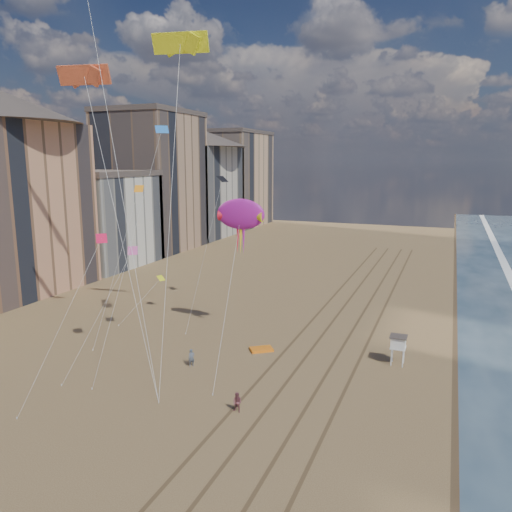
# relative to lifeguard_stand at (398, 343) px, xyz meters

# --- Properties ---
(wet_sand) EXTENTS (260.00, 260.00, 0.00)m
(wet_sand) POSITION_rel_lifeguard_stand_xyz_m (9.33, 13.37, -2.16)
(wet_sand) COLOR #42301E
(wet_sand) RESTS_ON ground
(tracks) EXTENTS (7.68, 120.00, 0.01)m
(tracks) POSITION_rel_lifeguard_stand_xyz_m (-7.12, 3.37, -2.16)
(tracks) COLOR brown
(tracks) RESTS_ON ground
(buildings) EXTENTS (34.72, 131.35, 29.00)m
(buildings) POSITION_rel_lifeguard_stand_xyz_m (-55.41, 38.96, 11.39)
(buildings) COLOR #C6B284
(buildings) RESTS_ON ground
(lifeguard_stand) EXTENTS (1.56, 1.56, 2.81)m
(lifeguard_stand) POSITION_rel_lifeguard_stand_xyz_m (0.00, 0.00, 0.00)
(lifeguard_stand) COLOR white
(lifeguard_stand) RESTS_ON ground
(grounded_kite) EXTENTS (2.63, 2.45, 0.25)m
(grounded_kite) POSITION_rel_lifeguard_stand_xyz_m (-13.11, -1.42, -2.04)
(grounded_kite) COLOR orange
(grounded_kite) RESTS_ON ground
(show_kite) EXTENTS (4.86, 6.92, 17.97)m
(show_kite) POSITION_rel_lifeguard_stand_xyz_m (-16.23, 0.73, 11.24)
(show_kite) COLOR #A81993
(show_kite) RESTS_ON ground
(kite_flyer_a) EXTENTS (0.71, 0.70, 1.65)m
(kite_flyer_a) POSITION_rel_lifeguard_stand_xyz_m (-17.78, -7.40, -1.34)
(kite_flyer_a) COLOR #535C6B
(kite_flyer_a) RESTS_ON ground
(kite_flyer_b) EXTENTS (0.84, 0.70, 1.57)m
(kite_flyer_b) POSITION_rel_lifeguard_stand_xyz_m (-10.37, -13.74, -1.38)
(kite_flyer_b) COLOR brown
(kite_flyer_b) RESTS_ON ground
(parafoils) EXTENTS (14.53, 6.19, 10.86)m
(parafoils) POSITION_rel_lifeguard_stand_xyz_m (-26.54, -4.93, 29.21)
(parafoils) COLOR black
(parafoils) RESTS_ON ground
(small_kites) EXTENTS (9.84, 19.49, 18.06)m
(small_kites) POSITION_rel_lifeguard_stand_xyz_m (-24.84, -1.19, 12.27)
(small_kites) COLOR orange
(small_kites) RESTS_ON ground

